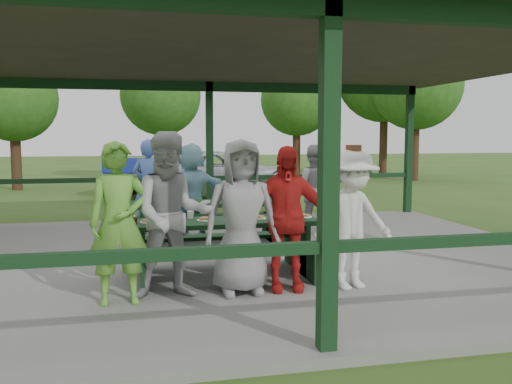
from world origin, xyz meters
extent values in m
plane|color=#314E18|center=(0.00, 0.00, 0.00)|extent=(90.00, 90.00, 0.00)
cube|color=slate|center=(0.00, 0.00, 0.05)|extent=(10.00, 8.00, 0.10)
cube|color=black|center=(0.00, -3.80, 1.60)|extent=(0.15, 0.15, 3.00)
cube|color=black|center=(0.00, 3.80, 1.60)|extent=(0.15, 0.15, 3.00)
cube|color=black|center=(4.80, 3.80, 1.60)|extent=(0.15, 0.15, 3.00)
cube|color=black|center=(-2.40, -3.80, 1.00)|extent=(4.65, 0.10, 0.10)
cube|color=black|center=(-2.40, 3.80, 1.00)|extent=(4.65, 0.10, 0.10)
cube|color=black|center=(2.40, 3.80, 1.00)|extent=(4.65, 0.10, 0.10)
cube|color=black|center=(0.00, -3.80, 3.00)|extent=(9.80, 0.15, 0.20)
cube|color=black|center=(0.00, 3.80, 3.00)|extent=(9.80, 0.15, 0.20)
cube|color=#2F2622|center=(0.00, 0.00, 3.22)|extent=(10.60, 8.60, 0.24)
cube|color=black|center=(-0.48, -1.20, 0.82)|extent=(2.45, 0.75, 0.06)
cube|color=black|center=(-0.48, -1.75, 0.53)|extent=(2.45, 0.28, 0.05)
cube|color=black|center=(-0.48, -0.65, 0.53)|extent=(2.45, 0.28, 0.05)
cube|color=black|center=(-1.53, -1.20, 0.47)|extent=(0.06, 0.70, 0.75)
cube|color=black|center=(0.56, -1.20, 0.47)|extent=(0.06, 0.70, 0.75)
cube|color=black|center=(-1.53, -1.20, 0.33)|extent=(0.06, 1.39, 0.45)
cube|color=black|center=(0.56, -1.20, 0.33)|extent=(0.06, 1.39, 0.45)
cube|color=black|center=(-0.41, 0.80, 0.82)|extent=(2.55, 0.75, 0.06)
cube|color=black|center=(-0.41, 0.25, 0.53)|extent=(2.55, 0.28, 0.05)
cube|color=black|center=(-0.41, 1.35, 0.53)|extent=(2.55, 0.28, 0.05)
cube|color=black|center=(-1.51, 0.80, 0.47)|extent=(0.06, 0.70, 0.75)
cube|color=black|center=(0.68, 0.80, 0.47)|extent=(0.06, 0.70, 0.75)
cube|color=black|center=(-1.51, 0.80, 0.33)|extent=(0.06, 1.39, 0.45)
cube|color=black|center=(0.68, 0.80, 0.33)|extent=(0.06, 1.39, 0.45)
cylinder|color=white|center=(-1.44, -1.20, 0.86)|extent=(0.22, 0.22, 0.01)
torus|color=#905F33|center=(-1.48, -1.22, 0.88)|extent=(0.10, 0.10, 0.03)
torus|color=#905F33|center=(-1.40, -1.22, 0.88)|extent=(0.10, 0.10, 0.03)
torus|color=#905F33|center=(-1.44, -1.16, 0.88)|extent=(0.10, 0.10, 0.03)
cylinder|color=white|center=(-0.72, -1.20, 0.86)|extent=(0.22, 0.22, 0.01)
torus|color=#905F33|center=(-0.76, -1.22, 0.88)|extent=(0.10, 0.10, 0.03)
torus|color=#905F33|center=(-0.68, -1.22, 0.88)|extent=(0.10, 0.10, 0.03)
torus|color=#905F33|center=(-0.72, -1.16, 0.88)|extent=(0.10, 0.10, 0.03)
cylinder|color=white|center=(-0.03, -1.20, 0.86)|extent=(0.22, 0.22, 0.01)
torus|color=#905F33|center=(-0.07, -1.22, 0.88)|extent=(0.10, 0.10, 0.03)
torus|color=#905F33|center=(0.01, -1.22, 0.88)|extent=(0.10, 0.10, 0.03)
torus|color=#905F33|center=(-0.03, -1.16, 0.88)|extent=(0.10, 0.10, 0.03)
cylinder|color=white|center=(0.60, -1.20, 0.86)|extent=(0.22, 0.22, 0.01)
torus|color=#905F33|center=(0.56, -1.22, 0.88)|extent=(0.10, 0.10, 0.03)
torus|color=#905F33|center=(0.64, -1.22, 0.88)|extent=(0.10, 0.10, 0.03)
torus|color=#905F33|center=(0.60, -1.16, 0.88)|extent=(0.10, 0.10, 0.03)
cylinder|color=#381E0F|center=(-1.61, -1.38, 0.90)|extent=(0.06, 0.06, 0.10)
cylinder|color=#381E0F|center=(-1.20, -1.38, 0.90)|extent=(0.06, 0.06, 0.10)
cylinder|color=#381E0F|center=(-0.37, -1.38, 0.90)|extent=(0.06, 0.06, 0.10)
cylinder|color=#381E0F|center=(0.46, -1.38, 0.90)|extent=(0.06, 0.06, 0.10)
cylinder|color=#381E0F|center=(0.47, -1.38, 0.90)|extent=(0.06, 0.06, 0.10)
cone|color=white|center=(-1.06, -1.00, 0.90)|extent=(0.09, 0.09, 0.10)
cone|color=white|center=(-0.90, -1.00, 0.90)|extent=(0.09, 0.09, 0.10)
cone|color=white|center=(-0.02, -1.00, 0.90)|extent=(0.09, 0.09, 0.10)
imported|color=#5A9C32|center=(-1.78, -2.08, 0.99)|extent=(0.68, 0.47, 1.79)
imported|color=gray|center=(-1.20, -2.00, 1.05)|extent=(0.95, 0.75, 1.89)
imported|color=gray|center=(-0.40, -1.99, 1.00)|extent=(0.90, 0.59, 1.81)
imported|color=red|center=(0.13, -1.97, 0.96)|extent=(1.05, 0.53, 1.73)
imported|color=silver|center=(0.94, -2.07, 0.94)|extent=(1.18, 0.80, 1.68)
cylinder|color=brown|center=(0.94, -2.07, 1.72)|extent=(0.37, 0.37, 0.02)
cylinder|color=brown|center=(0.94, -2.07, 1.78)|extent=(0.22, 0.22, 0.11)
imported|color=#82B6C9|center=(-0.63, 1.70, 0.96)|extent=(1.66, 1.07, 1.71)
imported|color=#4665B7|center=(-1.36, 2.06, 0.99)|extent=(0.76, 0.63, 1.78)
imported|color=gray|center=(1.68, 1.64, 0.94)|extent=(0.99, 0.89, 1.67)
imported|color=silver|center=(0.99, 8.89, 0.73)|extent=(5.76, 4.24, 1.46)
cube|color=navy|center=(-1.11, 9.18, 0.77)|extent=(2.97, 2.07, 0.12)
cube|color=navy|center=(-1.30, 8.54, 1.01)|extent=(2.60, 0.83, 0.39)
cube|color=navy|center=(-0.91, 9.83, 1.01)|extent=(2.60, 0.83, 0.39)
cube|color=navy|center=(-2.40, 9.57, 1.01)|extent=(0.44, 1.31, 0.39)
cube|color=navy|center=(0.19, 8.79, 1.01)|extent=(0.44, 1.31, 0.39)
cylinder|color=black|center=(-2.15, 8.74, 0.37)|extent=(0.75, 0.38, 0.73)
cylinder|color=yellow|center=(-2.15, 8.74, 0.37)|extent=(0.32, 0.28, 0.27)
cylinder|color=black|center=(-1.73, 10.13, 0.37)|extent=(0.75, 0.38, 0.73)
cylinder|color=yellow|center=(-1.73, 10.13, 0.37)|extent=(0.32, 0.28, 0.27)
cylinder|color=black|center=(-0.48, 8.24, 0.37)|extent=(0.75, 0.38, 0.73)
cylinder|color=yellow|center=(-0.48, 8.24, 0.37)|extent=(0.32, 0.28, 0.27)
cylinder|color=black|center=(-0.07, 9.63, 0.37)|extent=(0.75, 0.38, 0.73)
cylinder|color=yellow|center=(-0.07, 9.63, 0.37)|extent=(0.32, 0.28, 0.27)
cube|color=navy|center=(0.65, 8.66, 0.67)|extent=(0.94, 0.35, 0.08)
cone|color=#F2590C|center=(-2.44, 9.59, 1.11)|extent=(0.13, 0.37, 0.39)
cylinder|color=#321F14|center=(-5.77, 12.52, 1.19)|extent=(0.36, 0.36, 2.39)
sphere|color=#245015|center=(-5.77, 12.52, 3.24)|extent=(3.05, 3.05, 3.05)
cylinder|color=#321F14|center=(-0.51, 15.76, 1.35)|extent=(0.36, 0.36, 2.69)
sphere|color=#245015|center=(-0.51, 15.76, 3.66)|extent=(3.45, 3.45, 3.45)
cylinder|color=#321F14|center=(5.81, 16.54, 1.33)|extent=(0.36, 0.36, 2.65)
sphere|color=#245015|center=(5.81, 16.54, 3.61)|extent=(3.39, 3.39, 3.39)
cylinder|color=#321F14|center=(10.11, 13.20, 1.50)|extent=(0.36, 0.36, 3.01)
sphere|color=#245015|center=(10.11, 13.20, 4.09)|extent=(3.85, 3.85, 3.85)
cylinder|color=#321F14|center=(9.57, 15.12, 1.75)|extent=(0.36, 0.36, 3.51)
sphere|color=#245015|center=(9.57, 15.12, 4.77)|extent=(4.49, 4.49, 4.49)
camera|label=1|loc=(-1.57, -8.10, 1.95)|focal=38.00mm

